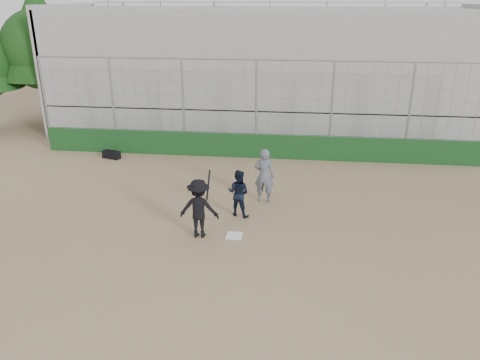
# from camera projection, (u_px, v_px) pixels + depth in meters

# --- Properties ---
(ground) EXTENTS (90.00, 90.00, 0.00)m
(ground) POSITION_uv_depth(u_px,v_px,m) (234.00, 236.00, 13.15)
(ground) COLOR brown
(ground) RESTS_ON ground
(home_plate) EXTENTS (0.44, 0.44, 0.02)m
(home_plate) POSITION_uv_depth(u_px,v_px,m) (234.00, 236.00, 13.14)
(home_plate) COLOR white
(home_plate) RESTS_ON ground
(backstop) EXTENTS (18.10, 0.25, 4.04)m
(backstop) POSITION_uv_depth(u_px,v_px,m) (256.00, 135.00, 19.27)
(backstop) COLOR #123916
(backstop) RESTS_ON ground
(bleachers) EXTENTS (20.25, 6.70, 6.98)m
(bleachers) POSITION_uv_depth(u_px,v_px,m) (265.00, 69.00, 23.13)
(bleachers) COLOR gray
(bleachers) RESTS_ON ground
(tree_left) EXTENTS (4.48, 4.48, 7.00)m
(tree_left) POSITION_uv_depth(u_px,v_px,m) (40.00, 38.00, 22.91)
(tree_left) COLOR #322412
(tree_left) RESTS_ON ground
(batter_at_plate) EXTENTS (1.09, 0.75, 1.85)m
(batter_at_plate) POSITION_uv_depth(u_px,v_px,m) (199.00, 208.00, 12.87)
(batter_at_plate) COLOR black
(batter_at_plate) RESTS_ON ground
(catcher_crouched) EXTENTS (0.88, 0.79, 1.03)m
(catcher_crouched) POSITION_uv_depth(u_px,v_px,m) (238.00, 200.00, 14.20)
(catcher_crouched) COLOR black
(catcher_crouched) RESTS_ON ground
(umpire) EXTENTS (0.71, 0.52, 1.63)m
(umpire) POSITION_uv_depth(u_px,v_px,m) (264.00, 178.00, 15.09)
(umpire) COLOR #555C6B
(umpire) RESTS_ON ground
(equipment_bag) EXTENTS (0.80, 0.52, 0.35)m
(equipment_bag) POSITION_uv_depth(u_px,v_px,m) (111.00, 155.00, 19.43)
(equipment_bag) COLOR black
(equipment_bag) RESTS_ON ground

